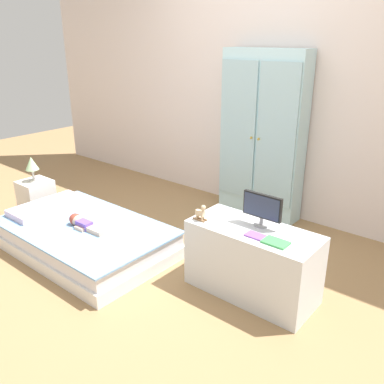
# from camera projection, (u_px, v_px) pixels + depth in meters

# --- Properties ---
(ground_plane) EXTENTS (10.00, 10.00, 0.02)m
(ground_plane) POSITION_uv_depth(u_px,v_px,m) (154.00, 266.00, 3.23)
(ground_plane) COLOR #99754C
(back_wall) EXTENTS (6.40, 0.05, 2.70)m
(back_wall) POSITION_uv_depth(u_px,v_px,m) (266.00, 74.00, 3.88)
(back_wall) COLOR silver
(back_wall) RESTS_ON ground_plane
(bed) EXTENTS (1.45, 0.91, 0.23)m
(bed) POSITION_uv_depth(u_px,v_px,m) (86.00, 238.00, 3.41)
(bed) COLOR white
(bed) RESTS_ON ground_plane
(pillow) EXTENTS (0.31, 0.65, 0.06)m
(pillow) POSITION_uv_depth(u_px,v_px,m) (48.00, 206.00, 3.68)
(pillow) COLOR silver
(pillow) RESTS_ON bed
(doll) EXTENTS (0.39, 0.14, 0.10)m
(doll) POSITION_uv_depth(u_px,v_px,m) (81.00, 222.00, 3.34)
(doll) COLOR #6B4CB2
(doll) RESTS_ON bed
(nightstand) EXTENTS (0.28, 0.28, 0.36)m
(nightstand) POSITION_uv_depth(u_px,v_px,m) (37.00, 198.00, 4.06)
(nightstand) COLOR silver
(nightstand) RESTS_ON ground_plane
(table_lamp) EXTENTS (0.13, 0.13, 0.24)m
(table_lamp) POSITION_uv_depth(u_px,v_px,m) (32.00, 164.00, 3.94)
(table_lamp) COLOR #B7B2AD
(table_lamp) RESTS_ON nightstand
(wardrobe) EXTENTS (0.83, 0.26, 1.59)m
(wardrobe) POSITION_uv_depth(u_px,v_px,m) (262.00, 136.00, 3.91)
(wardrobe) COLOR silver
(wardrobe) RESTS_ON ground_plane
(tv_stand) EXTENTS (0.89, 0.40, 0.50)m
(tv_stand) POSITION_uv_depth(u_px,v_px,m) (252.00, 261.00, 2.80)
(tv_stand) COLOR silver
(tv_stand) RESTS_ON ground_plane
(tv_monitor) EXTENTS (0.28, 0.10, 0.23)m
(tv_monitor) POSITION_uv_depth(u_px,v_px,m) (262.00, 208.00, 2.71)
(tv_monitor) COLOR #99999E
(tv_monitor) RESTS_ON tv_stand
(rocking_horse_toy) EXTENTS (0.10, 0.04, 0.12)m
(rocking_horse_toy) POSITION_uv_depth(u_px,v_px,m) (201.00, 213.00, 2.82)
(rocking_horse_toy) COLOR #8E6642
(rocking_horse_toy) RESTS_ON tv_stand
(book_purple) EXTENTS (0.13, 0.08, 0.01)m
(book_purple) POSITION_uv_depth(u_px,v_px,m) (256.00, 236.00, 2.61)
(book_purple) COLOR #8E51B2
(book_purple) RESTS_ON tv_stand
(book_green) EXTENTS (0.16, 0.11, 0.01)m
(book_green) POSITION_uv_depth(u_px,v_px,m) (276.00, 242.00, 2.52)
(book_green) COLOR #429E51
(book_green) RESTS_ON tv_stand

